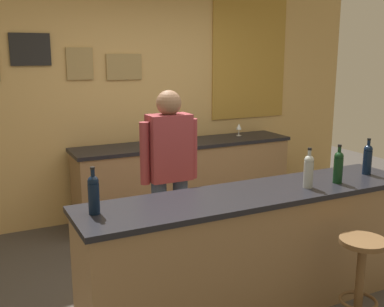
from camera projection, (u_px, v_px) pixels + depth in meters
name	position (u px, v px, depth m)	size (l,w,h in m)	color
ground_plane	(227.00, 282.00, 3.91)	(10.00, 10.00, 0.00)	#423D38
back_wall	(143.00, 96.00, 5.39)	(6.00, 0.09, 2.80)	tan
bar_counter	(255.00, 250.00, 3.46)	(2.68, 0.60, 0.92)	olive
side_counter	(185.00, 179.00, 5.43)	(2.63, 0.56, 0.90)	olive
bartender	(169.00, 171.00, 3.89)	(0.52, 0.21, 1.62)	#384766
bar_stool	(361.00, 269.00, 3.15)	(0.32, 0.32, 0.68)	brown
wine_bottle_a	(94.00, 193.00, 2.87)	(0.07, 0.07, 0.31)	black
wine_bottle_b	(309.00, 170.00, 3.44)	(0.07, 0.07, 0.31)	#999E99
wine_bottle_c	(338.00, 166.00, 3.56)	(0.07, 0.07, 0.31)	black
wine_bottle_d	(368.00, 158.00, 3.82)	(0.07, 0.07, 0.31)	black
wine_glass_a	(175.00, 133.00, 5.33)	(0.07, 0.07, 0.16)	silver
wine_glass_b	(239.00, 127.00, 5.73)	(0.07, 0.07, 0.16)	silver
coffee_mug	(152.00, 141.00, 5.18)	(0.12, 0.08, 0.09)	#338C4C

